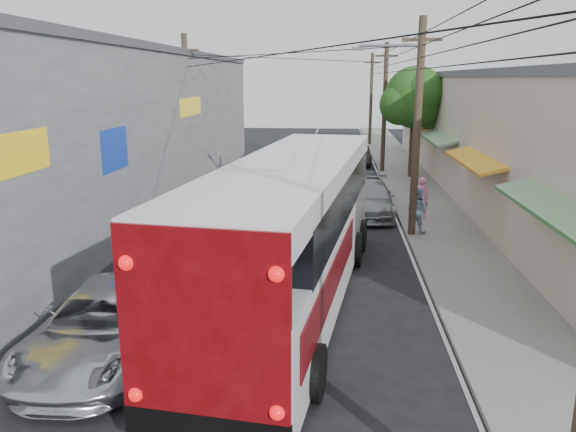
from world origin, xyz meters
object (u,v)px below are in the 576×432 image
jeepney (105,325)px  pedestrian_near (421,198)px  parked_car_mid (366,185)px  parked_suv (370,199)px  parked_car_far (358,155)px  pedestrian_far (417,210)px  coach_bus (294,229)px

jeepney → pedestrian_near: bearing=54.9°
parked_car_mid → parked_suv: bearing=-86.8°
parked_car_mid → parked_car_far: 11.21m
parked_suv → parked_car_far: 14.77m
parked_suv → jeepney: bearing=-113.8°
jeepney → pedestrian_far: pedestrian_far is taller
jeepney → parked_car_mid: jeepney is taller
pedestrian_near → parked_suv: bearing=-20.1°
parked_car_mid → pedestrian_far: size_ratio=2.33×
pedestrian_near → coach_bus: bearing=65.7°
jeepney → parked_car_mid: (6.37, 17.19, -0.07)m
jeepney → parked_car_far: bearing=75.8°
coach_bus → parked_suv: bearing=82.8°
parked_suv → parked_car_far: size_ratio=1.25×
parked_car_far → pedestrian_near: size_ratio=2.25×
parked_car_far → pedestrian_far: pedestrian_far is taller
coach_bus → parked_car_mid: coach_bus is taller
jeepney → pedestrian_near: (8.45, 12.76, 0.24)m
coach_bus → parked_car_mid: size_ratio=3.38×
parked_suv → pedestrian_near: (2.08, -0.88, 0.28)m
coach_bus → parked_suv: size_ratio=2.75×
coach_bus → jeepney: bearing=-128.7°
coach_bus → jeepney: (-3.78, -3.64, -1.25)m
parked_suv → pedestrian_near: bearing=-21.7°
jeepney → parked_suv: (6.37, 13.63, -0.04)m
parked_car_mid → pedestrian_far: (1.60, -6.68, 0.30)m
jeepney → parked_car_mid: 18.34m
parked_suv → pedestrian_far: size_ratio=2.87×
coach_bus → parked_car_far: (2.59, 24.76, -1.35)m
coach_bus → parked_suv: (2.59, 9.99, -1.28)m
jeepney → parked_car_far: size_ratio=1.37×
parked_suv → parked_car_mid: parked_suv is taller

